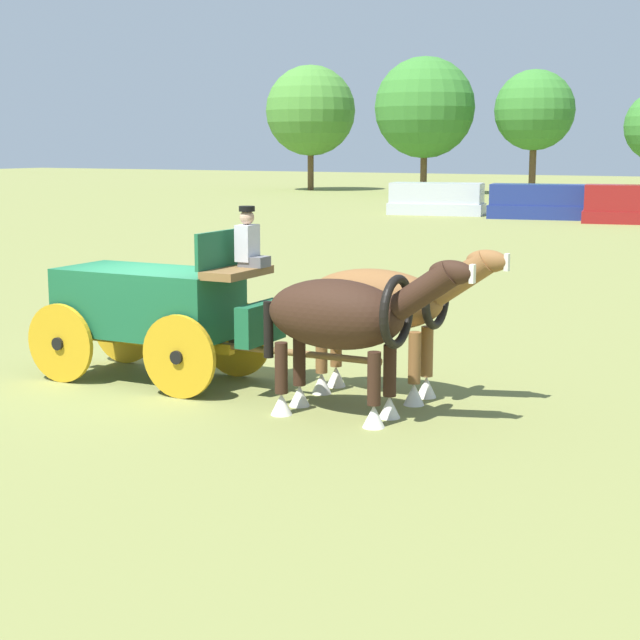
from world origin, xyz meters
TOP-DOWN VIEW (x-y plane):
  - ground_plane at (0.00, 0.00)m, footprint 220.00×220.00m
  - show_wagon at (0.14, 0.01)m, footprint 5.77×1.85m
  - draft_horse_near at (3.72, 0.78)m, footprint 3.18×0.99m
  - draft_horse_off at (3.76, -0.52)m, footprint 3.06×1.04m
  - parked_vehicle_a at (-10.59, 37.54)m, footprint 5.32×2.88m
  - parked_vehicle_b at (-4.91, 37.31)m, footprint 5.32×2.85m
  - parked_vehicle_c at (-0.21, 36.35)m, footprint 4.68×2.59m
  - tree_a at (-30.90, 59.80)m, footprint 7.28×7.28m
  - tree_b at (-20.22, 58.30)m, footprint 7.52×7.52m
  - tree_c at (-12.09, 59.31)m, footprint 5.76×5.76m

SIDE VIEW (x-z plane):
  - ground_plane at x=0.00m, z-range 0.00..0.00m
  - parked_vehicle_a at x=-10.59m, z-range -0.02..1.67m
  - parked_vehicle_b at x=-4.91m, z-range -0.03..1.71m
  - parked_vehicle_c at x=-0.21m, z-range -0.03..1.80m
  - show_wagon at x=0.14m, z-range -0.19..2.58m
  - draft_horse_off at x=3.76m, z-range 0.25..2.49m
  - draft_horse_near at x=3.72m, z-range 0.26..2.51m
  - tree_c at x=-12.09m, z-range 1.61..10.65m
  - tree_a at x=-30.90m, z-range 1.38..11.45m
  - tree_b at x=-20.22m, z-range 1.33..11.52m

